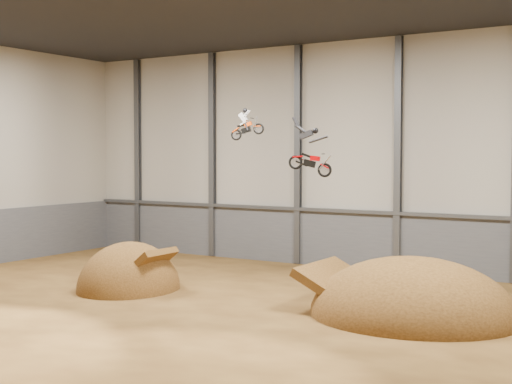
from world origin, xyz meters
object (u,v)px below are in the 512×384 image
takeoff_ramp (129,290)px  landing_ramp (412,317)px  fmx_rider_a (249,121)px  fmx_rider_b (308,148)px

takeoff_ramp → landing_ramp: size_ratio=0.64×
landing_ramp → takeoff_ramp: bearing=-173.6°
fmx_rider_a → fmx_rider_b: (4.57, -2.11, -1.40)m
takeoff_ramp → landing_ramp: (14.66, 1.64, 0.00)m
fmx_rider_b → landing_ramp: bearing=-13.6°
landing_ramp → fmx_rider_b: 8.87m
landing_ramp → fmx_rider_b: bearing=-177.8°
fmx_rider_a → fmx_rider_b: size_ratio=0.66×
landing_ramp → fmx_rider_a: size_ratio=4.99×
fmx_rider_b → fmx_rider_a: bearing=139.4°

